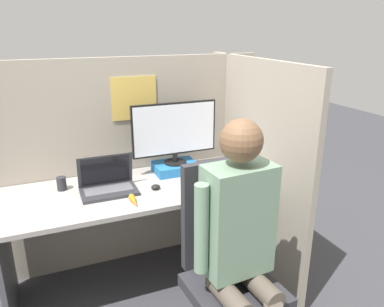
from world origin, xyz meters
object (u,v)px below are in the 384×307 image
at_px(office_chair, 227,261).
at_px(person, 241,234).
at_px(pen_cup, 62,184).
at_px(paper_box, 175,167).
at_px(laptop, 108,185).
at_px(monitor, 175,131).
at_px(stapler, 231,164).
at_px(carrot_toy, 134,201).

relative_size(office_chair, person, 0.79).
bearing_deg(pen_cup, paper_box, 1.79).
xyz_separation_m(person, pen_cup, (-0.77, 0.99, 0.00)).
xyz_separation_m(paper_box, office_chair, (-0.01, -0.85, -0.25)).
bearing_deg(paper_box, laptop, -162.16).
distance_m(monitor, pen_cup, 0.84).
bearing_deg(stapler, paper_box, 169.63).
relative_size(paper_box, pen_cup, 3.46).
xyz_separation_m(monitor, carrot_toy, (-0.41, -0.40, -0.29)).
height_order(monitor, laptop, monitor).
distance_m(office_chair, pen_cup, 1.17).
relative_size(paper_box, office_chair, 0.29).
bearing_deg(laptop, paper_box, 17.84).
bearing_deg(laptop, person, -59.51).
bearing_deg(pen_cup, monitor, 2.00).
relative_size(monitor, stapler, 3.74).
bearing_deg(person, pen_cup, 128.02).
relative_size(person, pen_cup, 15.28).
xyz_separation_m(monitor, pen_cup, (-0.79, -0.03, -0.27)).
distance_m(stapler, carrot_toy, 0.89).
distance_m(laptop, carrot_toy, 0.26).
bearing_deg(paper_box, person, -91.29).
height_order(carrot_toy, office_chair, office_chair).
height_order(monitor, office_chair, monitor).
bearing_deg(paper_box, pen_cup, -178.21).
relative_size(laptop, office_chair, 0.33).
bearing_deg(stapler, monitor, 169.25).
bearing_deg(carrot_toy, paper_box, 44.42).
height_order(person, pen_cup, person).
distance_m(laptop, person, 0.98).
bearing_deg(pen_cup, office_chair, -46.72).
distance_m(paper_box, laptop, 0.55).
distance_m(monitor, person, 1.05).
xyz_separation_m(laptop, pen_cup, (-0.27, 0.14, -0.00)).
height_order(paper_box, carrot_toy, paper_box).
height_order(paper_box, office_chair, office_chair).
bearing_deg(stapler, person, -115.56).
bearing_deg(carrot_toy, monitor, 44.63).
bearing_deg(monitor, person, -91.28).
bearing_deg(office_chair, carrot_toy, 131.34).
bearing_deg(carrot_toy, pen_cup, 135.45).
distance_m(carrot_toy, pen_cup, 0.54).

